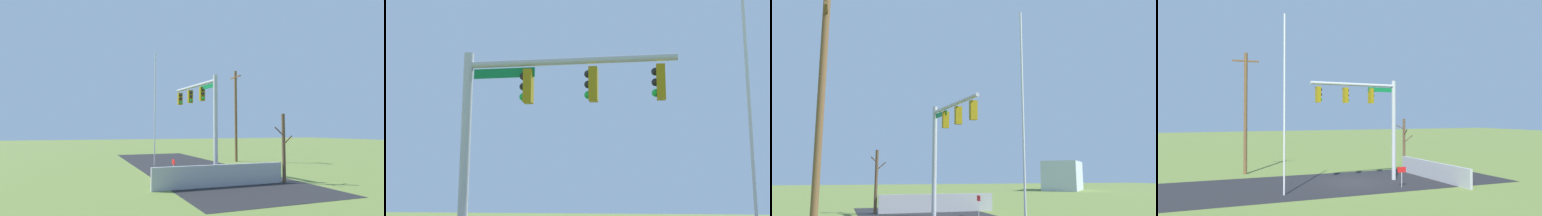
{
  "view_description": "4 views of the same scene",
  "coord_description": "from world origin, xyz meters",
  "views": [
    {
      "loc": [
        20.5,
        -8.42,
        3.08
      ],
      "look_at": [
        -0.15,
        -0.82,
        4.66
      ],
      "focal_mm": 28.54,
      "sensor_mm": 36.0,
      "label": 1
    },
    {
      "loc": [
        -3.85,
        12.41,
        2.38
      ],
      "look_at": [
        -0.53,
        -0.32,
        4.85
      ],
      "focal_mm": 46.28,
      "sensor_mm": 36.0,
      "label": 2
    },
    {
      "loc": [
        -20.64,
        5.33,
        2.46
      ],
      "look_at": [
        -1.29,
        -0.88,
        5.91
      ],
      "focal_mm": 36.71,
      "sensor_mm": 36.0,
      "label": 3
    },
    {
      "loc": [
        -9.6,
        -22.81,
        4.34
      ],
      "look_at": [
        -0.23,
        0.12,
        4.79
      ],
      "focal_mm": 35.66,
      "sensor_mm": 36.0,
      "label": 4
    }
  ],
  "objects": [
    {
      "name": "flagpole",
      "position": [
        -5.1,
        -2.39,
        4.92
      ],
      "size": [
        0.1,
        0.1,
        9.85
      ],
      "primitive_type": "cylinder",
      "color": "silver",
      "rests_on": "ground_plane"
    },
    {
      "name": "retaining_fence",
      "position": [
        5.27,
        -1.14,
        0.59
      ],
      "size": [
        0.2,
        7.72,
        1.19
      ],
      "primitive_type": "cube",
      "color": "#A8A8AD",
      "rests_on": "ground_plane"
    },
    {
      "name": "bare_tree",
      "position": [
        5.42,
        2.89,
        2.08
      ],
      "size": [
        1.27,
        1.02,
        4.04
      ],
      "color": "brown",
      "rests_on": "ground_plane"
    },
    {
      "name": "open_sign",
      "position": [
        1.91,
        -2.82,
        0.91
      ],
      "size": [
        0.56,
        0.04,
        1.22
      ],
      "color": "silver",
      "rests_on": "ground_plane"
    },
    {
      "name": "distant_building",
      "position": [
        34.52,
        -28.81,
        2.25
      ],
      "size": [
        10.74,
        10.17,
        4.5
      ],
      "primitive_type": "cube",
      "rotation": [
        0.0,
        0.0,
        5.59
      ],
      "color": "silver",
      "rests_on": "ground_plane"
    },
    {
      "name": "signal_mast",
      "position": [
        1.01,
        -0.48,
        4.68
      ],
      "size": [
        6.12,
        0.94,
        6.62
      ],
      "color": "#B2B5BA",
      "rests_on": "ground_plane"
    },
    {
      "name": "utility_pole",
      "position": [
        -6.13,
        5.99,
        4.62
      ],
      "size": [
        1.9,
        0.26,
        8.91
      ],
      "color": "brown",
      "rests_on": "ground_plane"
    },
    {
      "name": "sidewalk_corner",
      "position": [
        3.77,
        -0.29,
        0.0
      ],
      "size": [
        6.0,
        6.0,
        0.01
      ],
      "primitive_type": "cube",
      "color": "#B7B5AD",
      "rests_on": "ground_plane"
    }
  ]
}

